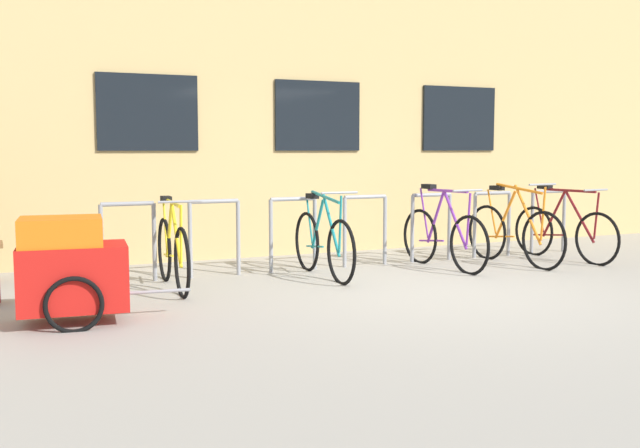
{
  "coord_description": "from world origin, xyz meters",
  "views": [
    {
      "loc": [
        -4.31,
        -6.53,
        1.5
      ],
      "look_at": [
        -0.68,
        1.6,
        0.6
      ],
      "focal_mm": 41.63,
      "sensor_mm": 36.0,
      "label": 1
    }
  ],
  "objects_px": {
    "bicycle_maroon": "(564,231)",
    "bicycle_teal": "(323,243)",
    "bicycle_yellow": "(173,252)",
    "bicycle_purple": "(443,237)",
    "bicycle_orange": "(514,233)",
    "bike_trailer": "(71,268)"
  },
  "relations": [
    {
      "from": "bike_trailer",
      "to": "bicycle_teal",
      "type": "bearing_deg",
      "value": 23.36
    },
    {
      "from": "bicycle_maroon",
      "to": "bicycle_purple",
      "type": "height_order",
      "value": "bicycle_purple"
    },
    {
      "from": "bicycle_yellow",
      "to": "bike_trailer",
      "type": "distance_m",
      "value": 1.74
    },
    {
      "from": "bicycle_yellow",
      "to": "bicycle_purple",
      "type": "xyz_separation_m",
      "value": [
        3.44,
        -0.05,
        0.0
      ]
    },
    {
      "from": "bicycle_teal",
      "to": "bike_trailer",
      "type": "xyz_separation_m",
      "value": [
        -2.96,
        -1.28,
        0.08
      ]
    },
    {
      "from": "bicycle_orange",
      "to": "bike_trailer",
      "type": "height_order",
      "value": "bicycle_orange"
    },
    {
      "from": "bicycle_teal",
      "to": "bicycle_orange",
      "type": "xyz_separation_m",
      "value": [
        2.69,
        -0.13,
        0.01
      ]
    },
    {
      "from": "bicycle_teal",
      "to": "bicycle_yellow",
      "type": "distance_m",
      "value": 1.79
    },
    {
      "from": "bicycle_maroon",
      "to": "bike_trailer",
      "type": "relative_size",
      "value": 1.22
    },
    {
      "from": "bicycle_maroon",
      "to": "bicycle_purple",
      "type": "xyz_separation_m",
      "value": [
        -1.91,
        0.06,
        0.01
      ]
    },
    {
      "from": "bicycle_orange",
      "to": "bicycle_maroon",
      "type": "xyz_separation_m",
      "value": [
        0.86,
        0.02,
        -0.02
      ]
    },
    {
      "from": "bike_trailer",
      "to": "bicycle_maroon",
      "type": "bearing_deg",
      "value": 10.16
    },
    {
      "from": "bicycle_orange",
      "to": "bicycle_maroon",
      "type": "relative_size",
      "value": 1.01
    },
    {
      "from": "bicycle_yellow",
      "to": "bicycle_purple",
      "type": "height_order",
      "value": "bicycle_purple"
    },
    {
      "from": "bicycle_teal",
      "to": "bicycle_yellow",
      "type": "relative_size",
      "value": 0.99
    },
    {
      "from": "bicycle_yellow",
      "to": "bike_trailer",
      "type": "xyz_separation_m",
      "value": [
        -1.17,
        -1.28,
        0.09
      ]
    },
    {
      "from": "bicycle_teal",
      "to": "bicycle_yellow",
      "type": "bearing_deg",
      "value": -179.91
    },
    {
      "from": "bicycle_maroon",
      "to": "bicycle_teal",
      "type": "bearing_deg",
      "value": 178.21
    },
    {
      "from": "bicycle_yellow",
      "to": "bicycle_purple",
      "type": "distance_m",
      "value": 3.44
    },
    {
      "from": "bicycle_yellow",
      "to": "bicycle_maroon",
      "type": "xyz_separation_m",
      "value": [
        5.35,
        -0.11,
        -0.01
      ]
    },
    {
      "from": "bicycle_yellow",
      "to": "bicycle_orange",
      "type": "bearing_deg",
      "value": -1.65
    },
    {
      "from": "bicycle_orange",
      "to": "bicycle_purple",
      "type": "height_order",
      "value": "bicycle_orange"
    }
  ]
}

